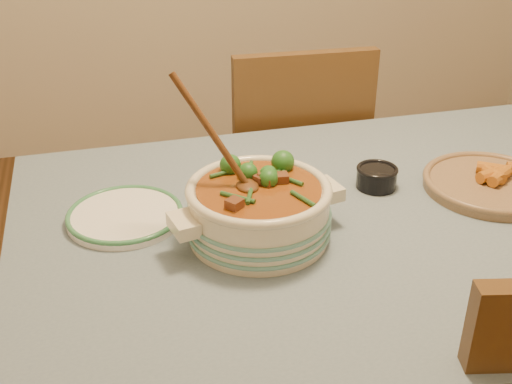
# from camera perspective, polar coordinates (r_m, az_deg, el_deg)

# --- Properties ---
(dining_table) EXTENTS (1.68, 1.08, 0.76)m
(dining_table) POSITION_cam_1_polar(r_m,az_deg,el_deg) (1.56, 10.90, -4.78)
(dining_table) COLOR brown
(dining_table) RESTS_ON floor
(stew_casserole) EXTENTS (0.39, 0.35, 0.37)m
(stew_casserole) POSITION_cam_1_polar(r_m,az_deg,el_deg) (1.36, 0.22, -1.24)
(stew_casserole) COLOR beige
(stew_casserole) RESTS_ON dining_table
(white_plate) EXTENTS (0.30, 0.30, 0.02)m
(white_plate) POSITION_cam_1_polar(r_m,az_deg,el_deg) (1.48, -11.58, -2.03)
(white_plate) COLOR white
(white_plate) RESTS_ON dining_table
(condiment_bowl) EXTENTS (0.13, 0.13, 0.05)m
(condiment_bowl) POSITION_cam_1_polar(r_m,az_deg,el_deg) (1.61, 10.68, 1.41)
(condiment_bowl) COLOR black
(condiment_bowl) RESTS_ON dining_table
(fried_plate) EXTENTS (0.34, 0.34, 0.05)m
(fried_plate) POSITION_cam_1_polar(r_m,az_deg,el_deg) (1.67, 20.13, 0.87)
(fried_plate) COLOR #957253
(fried_plate) RESTS_ON dining_table
(chair_far) EXTENTS (0.47, 0.47, 0.96)m
(chair_far) POSITION_cam_1_polar(r_m,az_deg,el_deg) (2.20, 3.28, 2.65)
(chair_far) COLOR brown
(chair_far) RESTS_ON floor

